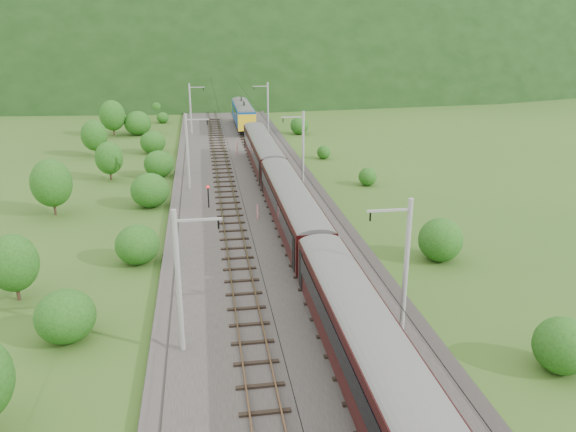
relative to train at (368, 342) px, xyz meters
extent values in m
plane|color=#2D4F18|center=(-2.40, 5.70, -3.39)|extent=(600.00, 600.00, 0.00)
cube|color=#38332D|center=(-2.40, 15.70, -3.24)|extent=(14.00, 220.00, 0.30)
cube|color=brown|center=(-5.52, 15.70, -2.90)|extent=(0.08, 220.00, 0.15)
cube|color=brown|center=(-4.08, 15.70, -2.90)|extent=(0.08, 220.00, 0.15)
cube|color=black|center=(-4.80, 15.70, -3.03)|extent=(2.40, 220.00, 0.12)
cube|color=brown|center=(-0.72, 15.70, -2.90)|extent=(0.08, 220.00, 0.15)
cube|color=brown|center=(0.72, 15.70, -2.90)|extent=(0.08, 220.00, 0.15)
cube|color=black|center=(0.00, 15.70, -3.03)|extent=(2.40, 220.00, 0.12)
cylinder|color=gray|center=(-8.60, 5.70, 0.91)|extent=(0.28, 0.28, 8.00)
cube|color=gray|center=(-7.40, 5.70, 4.31)|extent=(2.40, 0.12, 0.12)
cylinder|color=black|center=(-6.40, 5.70, 4.01)|extent=(0.10, 0.10, 0.50)
cylinder|color=gray|center=(-8.60, 37.70, 0.91)|extent=(0.28, 0.28, 8.00)
cube|color=gray|center=(-7.40, 37.70, 4.31)|extent=(2.40, 0.12, 0.12)
cylinder|color=black|center=(-6.40, 37.70, 4.01)|extent=(0.10, 0.10, 0.50)
cylinder|color=gray|center=(-8.60, 69.70, 0.91)|extent=(0.28, 0.28, 8.00)
cube|color=gray|center=(-7.40, 69.70, 4.31)|extent=(2.40, 0.12, 0.12)
cylinder|color=black|center=(-6.40, 69.70, 4.01)|extent=(0.10, 0.10, 0.50)
cylinder|color=gray|center=(-8.60, 101.70, 0.91)|extent=(0.28, 0.28, 8.00)
cube|color=gray|center=(-7.40, 101.70, 4.31)|extent=(2.40, 0.12, 0.12)
cylinder|color=black|center=(-6.40, 101.70, 4.01)|extent=(0.10, 0.10, 0.50)
cylinder|color=gray|center=(-8.60, 133.70, 0.91)|extent=(0.28, 0.28, 8.00)
cube|color=gray|center=(-7.40, 133.70, 4.31)|extent=(2.40, 0.12, 0.12)
cylinder|color=black|center=(-6.40, 133.70, 4.01)|extent=(0.10, 0.10, 0.50)
cylinder|color=gray|center=(3.80, 5.70, 0.91)|extent=(0.28, 0.28, 8.00)
cube|color=gray|center=(2.60, 5.70, 4.31)|extent=(2.40, 0.12, 0.12)
cylinder|color=black|center=(1.60, 5.70, 4.01)|extent=(0.10, 0.10, 0.50)
cylinder|color=gray|center=(3.80, 37.70, 0.91)|extent=(0.28, 0.28, 8.00)
cube|color=gray|center=(2.60, 37.70, 4.31)|extent=(2.40, 0.12, 0.12)
cylinder|color=black|center=(1.60, 37.70, 4.01)|extent=(0.10, 0.10, 0.50)
cylinder|color=gray|center=(3.80, 69.70, 0.91)|extent=(0.28, 0.28, 8.00)
cube|color=gray|center=(2.60, 69.70, 4.31)|extent=(2.40, 0.12, 0.12)
cylinder|color=black|center=(1.60, 69.70, 4.01)|extent=(0.10, 0.10, 0.50)
cylinder|color=gray|center=(3.80, 101.70, 0.91)|extent=(0.28, 0.28, 8.00)
cube|color=gray|center=(2.60, 101.70, 4.31)|extent=(2.40, 0.12, 0.12)
cylinder|color=black|center=(1.60, 101.70, 4.01)|extent=(0.10, 0.10, 0.50)
cylinder|color=gray|center=(3.80, 133.70, 0.91)|extent=(0.28, 0.28, 8.00)
cube|color=gray|center=(2.60, 133.70, 4.31)|extent=(2.40, 0.12, 0.12)
cylinder|color=black|center=(1.60, 133.70, 4.01)|extent=(0.10, 0.10, 0.50)
cylinder|color=black|center=(-4.80, 15.70, 3.71)|extent=(0.03, 198.00, 0.03)
cylinder|color=black|center=(0.00, 15.70, 3.71)|extent=(0.03, 198.00, 0.03)
ellipsoid|color=black|center=(-2.40, 265.70, -3.39)|extent=(504.00, 360.00, 244.00)
cube|color=black|center=(0.00, 0.40, -0.54)|extent=(2.75, 20.90, 2.85)
cylinder|color=slate|center=(0.00, 0.40, 0.74)|extent=(2.75, 20.79, 2.75)
cube|color=black|center=(-1.40, 0.40, -0.20)|extent=(0.05, 18.39, 1.09)
cube|color=black|center=(1.40, 0.40, -0.20)|extent=(0.05, 18.39, 1.09)
cube|color=black|center=(0.00, 7.71, -2.39)|extent=(2.09, 3.04, 0.85)
cube|color=black|center=(0.00, 21.97, -0.54)|extent=(2.75, 20.90, 2.85)
cylinder|color=slate|center=(0.00, 21.97, 0.74)|extent=(2.75, 20.79, 2.75)
cube|color=black|center=(-1.40, 21.97, -0.20)|extent=(0.05, 18.39, 1.09)
cube|color=black|center=(1.40, 21.97, -0.20)|extent=(0.05, 18.39, 1.09)
cube|color=black|center=(0.00, 14.66, -2.39)|extent=(2.09, 3.04, 0.85)
cube|color=black|center=(0.00, 29.29, -2.39)|extent=(2.09, 3.04, 0.85)
cube|color=black|center=(0.00, 43.55, -0.54)|extent=(2.75, 20.90, 2.85)
cylinder|color=slate|center=(0.00, 43.55, 0.74)|extent=(2.75, 20.79, 2.75)
cube|color=black|center=(-1.40, 43.55, -0.20)|extent=(0.05, 18.39, 1.09)
cube|color=black|center=(1.40, 43.55, -0.20)|extent=(0.05, 18.39, 1.09)
cube|color=black|center=(0.00, 36.23, -2.39)|extent=(2.09, 3.04, 0.85)
cube|color=black|center=(0.00, 50.86, -2.39)|extent=(2.09, 3.04, 0.85)
cube|color=navy|center=(0.00, 73.67, -0.54)|extent=(2.75, 17.10, 2.85)
cylinder|color=slate|center=(0.00, 73.67, 0.74)|extent=(2.75, 17.01, 2.75)
cube|color=black|center=(-1.40, 73.67, -0.20)|extent=(0.05, 15.05, 1.09)
cube|color=black|center=(1.40, 73.67, -0.20)|extent=(0.05, 15.05, 1.09)
cube|color=black|center=(0.00, 67.69, -2.39)|extent=(2.09, 3.04, 0.85)
cube|color=black|center=(0.00, 79.66, -2.39)|extent=(2.09, 3.04, 0.85)
cube|color=yellow|center=(0.00, 82.02, -0.73)|extent=(2.81, 0.50, 2.56)
cube|color=yellow|center=(0.00, 65.32, -0.73)|extent=(2.81, 0.50, 2.56)
cube|color=black|center=(0.00, 76.67, 1.41)|extent=(0.08, 1.60, 0.85)
cylinder|color=red|center=(-2.36, 26.61, -2.42)|extent=(0.14, 0.14, 1.35)
cylinder|color=red|center=(-2.40, 53.57, -2.26)|extent=(0.18, 0.18, 1.67)
cylinder|color=black|center=(-6.69, 30.70, -2.09)|extent=(0.14, 0.14, 2.00)
sphere|color=red|center=(-6.69, 30.70, -1.04)|extent=(0.24, 0.24, 0.24)
ellipsoid|color=#1D4512|center=(-15.10, 8.14, -1.88)|extent=(3.37, 3.37, 3.03)
ellipsoid|color=#1D4512|center=(-12.18, 18.72, -1.91)|extent=(3.29, 3.29, 2.96)
ellipsoid|color=#1D4512|center=(-12.29, 32.70, -1.70)|extent=(3.76, 3.76, 3.38)
ellipsoid|color=#1D4512|center=(-12.16, 44.30, -1.82)|extent=(3.50, 3.50, 3.15)
ellipsoid|color=#1D4512|center=(-13.79, 57.48, -1.82)|extent=(3.49, 3.49, 3.14)
ellipsoid|color=#1D4512|center=(-17.18, 71.87, -1.45)|extent=(4.31, 4.31, 3.88)
ellipsoid|color=#1D4512|center=(-13.92, 83.18, -2.41)|extent=(2.18, 2.18, 1.96)
ellipsoid|color=#1D4512|center=(-15.59, 94.97, -2.05)|extent=(2.99, 2.99, 2.69)
cylinder|color=black|center=(-19.33, 13.76, -2.16)|extent=(0.24, 0.24, 2.45)
ellipsoid|color=#1D4512|center=(-19.33, 13.76, -0.76)|extent=(3.16, 3.16, 3.79)
cylinder|color=black|center=(-21.04, 31.52, -1.93)|extent=(0.24, 0.24, 2.92)
ellipsoid|color=#1D4512|center=(-21.04, 31.52, -0.27)|extent=(3.75, 3.75, 4.50)
cylinder|color=black|center=(-17.64, 43.71, -2.18)|extent=(0.24, 0.24, 2.43)
ellipsoid|color=#1D4512|center=(-17.64, 43.71, -0.79)|extent=(3.12, 3.12, 3.75)
cylinder|color=black|center=(-21.38, 56.73, -2.05)|extent=(0.24, 0.24, 2.69)
ellipsoid|color=#1D4512|center=(-21.38, 56.73, -0.51)|extent=(3.46, 3.46, 4.16)
cylinder|color=black|center=(-20.94, 71.29, -1.83)|extent=(0.24, 0.24, 3.12)
ellipsoid|color=#1D4512|center=(-20.94, 71.29, -0.05)|extent=(4.01, 4.01, 4.82)
ellipsoid|color=#1D4512|center=(10.71, 1.13, -2.05)|extent=(2.98, 2.98, 2.68)
ellipsoid|color=#1D4512|center=(10.39, 15.78, -1.90)|extent=(3.33, 3.33, 2.99)
ellipsoid|color=#1D4512|center=(11.00, 36.94, -2.48)|extent=(2.03, 2.03, 1.83)
ellipsoid|color=#1D4512|center=(8.96, 50.51, -2.58)|extent=(1.80, 1.80, 1.62)
ellipsoid|color=#1D4512|center=(8.78, 68.51, -2.08)|extent=(2.91, 2.91, 2.62)
camera|label=1|loc=(-7.01, -21.40, 13.65)|focal=35.00mm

